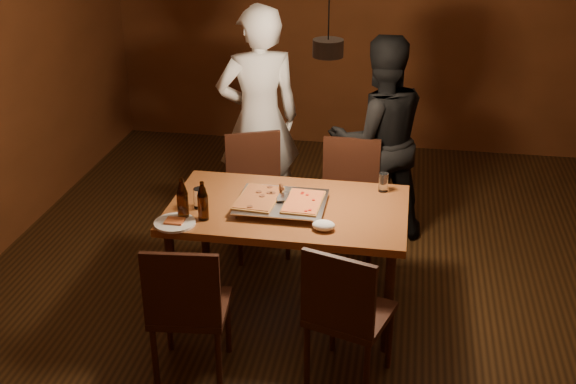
% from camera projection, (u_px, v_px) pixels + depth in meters
% --- Properties ---
extents(room_shell, '(6.00, 6.00, 6.00)m').
position_uv_depth(room_shell, '(327.00, 106.00, 4.31)').
color(room_shell, '#38220F').
rests_on(room_shell, ground).
extents(dining_table, '(1.50, 0.90, 0.75)m').
position_uv_depth(dining_table, '(288.00, 217.00, 4.58)').
color(dining_table, '#995326').
rests_on(dining_table, floor).
extents(chair_far_left, '(0.55, 0.55, 0.49)m').
position_uv_depth(chair_far_left, '(256.00, 182.00, 5.40)').
color(chair_far_left, '#38190F').
rests_on(chair_far_left, floor).
extents(chair_far_right, '(0.42, 0.42, 0.49)m').
position_uv_depth(chair_far_right, '(349.00, 189.00, 5.29)').
color(chair_far_right, '#38190F').
rests_on(chair_far_right, floor).
extents(chair_near_left, '(0.46, 0.46, 0.49)m').
position_uv_depth(chair_near_left, '(187.00, 301.00, 3.97)').
color(chair_near_left, '#38190F').
rests_on(chair_near_left, floor).
extents(chair_near_right, '(0.53, 0.53, 0.49)m').
position_uv_depth(chair_near_right, '(345.00, 306.00, 3.93)').
color(chair_near_right, '#38190F').
rests_on(chair_near_right, floor).
extents(pizza_tray, '(0.58, 0.49, 0.05)m').
position_uv_depth(pizza_tray, '(282.00, 204.00, 4.52)').
color(pizza_tray, silver).
rests_on(pizza_tray, dining_table).
extents(pizza_meat, '(0.27, 0.40, 0.02)m').
position_uv_depth(pizza_meat, '(258.00, 198.00, 4.53)').
color(pizza_meat, maroon).
rests_on(pizza_meat, pizza_tray).
extents(pizza_cheese, '(0.24, 0.37, 0.02)m').
position_uv_depth(pizza_cheese, '(303.00, 202.00, 4.48)').
color(pizza_cheese, gold).
rests_on(pizza_cheese, pizza_tray).
extents(spatula, '(0.15, 0.26, 0.04)m').
position_uv_depth(spatula, '(283.00, 197.00, 4.53)').
color(spatula, silver).
rests_on(spatula, pizza_tray).
extents(beer_bottle_a, '(0.07, 0.07, 0.26)m').
position_uv_depth(beer_bottle_a, '(182.00, 199.00, 4.35)').
color(beer_bottle_a, black).
rests_on(beer_bottle_a, dining_table).
extents(beer_bottle_b, '(0.07, 0.07, 0.25)m').
position_uv_depth(beer_bottle_b, '(203.00, 201.00, 4.34)').
color(beer_bottle_b, black).
rests_on(beer_bottle_b, dining_table).
extents(water_glass_left, '(0.08, 0.08, 0.13)m').
position_uv_depth(water_glass_left, '(200.00, 198.00, 4.51)').
color(water_glass_left, silver).
rests_on(water_glass_left, dining_table).
extents(water_glass_right, '(0.06, 0.06, 0.13)m').
position_uv_depth(water_glass_right, '(383.00, 182.00, 4.73)').
color(water_glass_right, silver).
rests_on(water_glass_right, dining_table).
extents(plate_slice, '(0.25, 0.25, 0.03)m').
position_uv_depth(plate_slice, '(175.00, 223.00, 4.33)').
color(plate_slice, white).
rests_on(plate_slice, dining_table).
extents(napkin, '(0.14, 0.11, 0.06)m').
position_uv_depth(napkin, '(324.00, 225.00, 4.26)').
color(napkin, white).
rests_on(napkin, dining_table).
extents(diner_white, '(0.77, 0.66, 1.79)m').
position_uv_depth(diner_white, '(259.00, 120.00, 5.59)').
color(diner_white, white).
rests_on(diner_white, floor).
extents(diner_dark, '(0.94, 0.84, 1.60)m').
position_uv_depth(diner_dark, '(379.00, 139.00, 5.47)').
color(diner_dark, black).
rests_on(diner_dark, floor).
extents(pendant_lamp, '(0.18, 0.18, 1.10)m').
position_uv_depth(pendant_lamp, '(328.00, 46.00, 4.16)').
color(pendant_lamp, black).
rests_on(pendant_lamp, ceiling).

